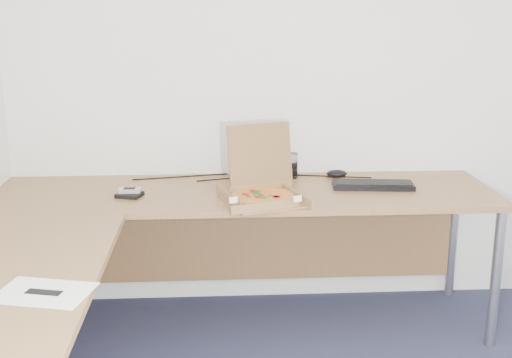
{
  "coord_description": "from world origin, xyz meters",
  "views": [
    {
      "loc": [
        -0.64,
        -1.81,
        1.63
      ],
      "look_at": [
        -0.45,
        1.28,
        0.82
      ],
      "focal_mm": 46.72,
      "sensor_mm": 36.0,
      "label": 1
    }
  ],
  "objects": [
    {
      "name": "keyboard",
      "position": [
        0.15,
        1.41,
        0.74
      ],
      "size": [
        0.42,
        0.18,
        0.03
      ],
      "primitive_type": "cube",
      "rotation": [
        0.0,
        0.0,
        -0.1
      ],
      "color": "black",
      "rests_on": "desk"
    },
    {
      "name": "phone",
      "position": [
        -1.06,
        1.33,
        0.76
      ],
      "size": [
        0.11,
        0.06,
        0.02
      ],
      "primitive_type": "cube",
      "rotation": [
        0.0,
        0.0,
        -0.03
      ],
      "color": "#B2B5BA",
      "rests_on": "wallet"
    },
    {
      "name": "desk",
      "position": [
        -0.82,
        0.97,
        0.7
      ],
      "size": [
        2.5,
        2.2,
        0.73
      ],
      "color": "olive",
      "rests_on": "ground"
    },
    {
      "name": "room_shell",
      "position": [
        0.0,
        0.0,
        1.25
      ],
      "size": [
        3.5,
        3.5,
        2.5
      ],
      "primitive_type": null,
      "color": "white",
      "rests_on": "ground"
    },
    {
      "name": "dome_speaker",
      "position": [
        -0.24,
        1.68,
        0.77
      ],
      "size": [
        0.1,
        0.1,
        0.08
      ],
      "primitive_type": "ellipsoid",
      "color": "black",
      "rests_on": "desk"
    },
    {
      "name": "drinking_glass",
      "position": [
        -0.24,
        1.64,
        0.8
      ],
      "size": [
        0.08,
        0.08,
        0.13
      ],
      "primitive_type": "cylinder",
      "color": "white",
      "rests_on": "desk"
    },
    {
      "name": "cable_bundle",
      "position": [
        -0.47,
        1.66,
        0.73
      ],
      "size": [
        0.62,
        0.13,
        0.01
      ],
      "primitive_type": null,
      "rotation": [
        0.0,
        0.0,
        0.14
      ],
      "color": "black",
      "rests_on": "desk"
    },
    {
      "name": "mouse",
      "position": [
        0.01,
        1.64,
        0.75
      ],
      "size": [
        0.12,
        0.1,
        0.04
      ],
      "primitive_type": "ellipsoid",
      "rotation": [
        0.0,
        0.0,
        0.22
      ],
      "color": "black",
      "rests_on": "desk"
    },
    {
      "name": "pizza_box",
      "position": [
        -0.42,
        1.21,
        0.77
      ],
      "size": [
        0.33,
        0.39,
        0.34
      ],
      "rotation": [
        0.0,
        0.0,
        0.33
      ],
      "color": "olive",
      "rests_on": "desk"
    },
    {
      "name": "paper_sheet",
      "position": [
        -1.2,
        0.21,
        0.73
      ],
      "size": [
        0.34,
        0.28,
        0.0
      ],
      "primitive_type": "cube",
      "rotation": [
        0.0,
        0.0,
        -0.24
      ],
      "color": "white",
      "rests_on": "desk"
    },
    {
      "name": "wallet",
      "position": [
        -1.06,
        1.32,
        0.74
      ],
      "size": [
        0.14,
        0.13,
        0.02
      ],
      "primitive_type": "cube",
      "rotation": [
        0.0,
        0.0,
        -0.34
      ],
      "color": "black",
      "rests_on": "desk"
    }
  ]
}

